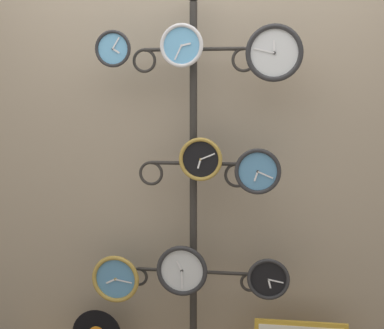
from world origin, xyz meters
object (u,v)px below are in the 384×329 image
object	(u,v)px
clock_middle_center	(201,159)
clock_bottom_right	(268,279)
clock_middle_right	(258,171)
clock_top_center	(182,46)
clock_top_right	(274,53)
clock_bottom_center	(182,270)
clock_bottom_left	(116,279)
clock_top_left	(113,49)
display_stand	(193,234)

from	to	relation	value
clock_middle_center	clock_bottom_right	world-z (taller)	clock_middle_center
clock_middle_right	clock_top_center	bearing A→B (deg)	175.59
clock_top_right	clock_bottom_center	xyz separation A→B (m)	(-0.46, -0.03, -1.12)
clock_top_center	clock_bottom_center	distance (m)	1.17
clock_bottom_left	clock_bottom_right	bearing A→B (deg)	-1.01
clock_middle_right	clock_bottom_left	size ratio (longest dim) A/B	0.89
clock_middle_right	clock_bottom_center	bearing A→B (deg)	-179.62
clock_middle_right	clock_bottom_right	xyz separation A→B (m)	(0.06, 0.01, -0.56)
clock_top_right	clock_bottom_right	world-z (taller)	clock_top_right
clock_bottom_right	clock_bottom_left	bearing A→B (deg)	178.99
clock_top_right	clock_middle_center	bearing A→B (deg)	177.66
clock_top_right	clock_bottom_right	xyz separation A→B (m)	(-0.01, -0.01, -1.15)
clock_middle_right	clock_bottom_left	distance (m)	0.97
clock_top_center	clock_middle_right	world-z (taller)	clock_top_center
clock_top_left	clock_bottom_center	world-z (taller)	clock_top_left
clock_middle_right	clock_bottom_center	distance (m)	0.66
clock_middle_center	clock_bottom_center	bearing A→B (deg)	-156.60
display_stand	clock_bottom_right	world-z (taller)	display_stand
clock_top_left	clock_top_center	size ratio (longest dim) A/B	0.86
display_stand	clock_bottom_left	bearing A→B (deg)	-168.15
clock_bottom_left	clock_bottom_center	xyz separation A→B (m)	(0.37, -0.03, 0.07)
clock_top_left	display_stand	bearing A→B (deg)	11.34
clock_middle_right	clock_bottom_center	xyz separation A→B (m)	(-0.39, -0.00, -0.54)
clock_top_left	clock_bottom_right	world-z (taller)	clock_top_left
clock_bottom_left	clock_top_center	bearing A→B (deg)	0.92
clock_top_left	clock_top_right	bearing A→B (deg)	-0.51
clock_top_right	clock_middle_center	xyz separation A→B (m)	(-0.37, 0.02, -0.54)
clock_top_left	clock_middle_center	world-z (taller)	clock_top_left
clock_middle_center	clock_bottom_left	size ratio (longest dim) A/B	0.86
clock_top_left	clock_bottom_left	size ratio (longest dim) A/B	0.72
display_stand	clock_bottom_center	size ratio (longest dim) A/B	7.64
clock_middle_center	clock_middle_right	bearing A→B (deg)	-7.25
display_stand	clock_top_right	distance (m)	1.05
clock_top_center	clock_bottom_right	bearing A→B (deg)	-2.56
clock_bottom_left	clock_top_left	bearing A→B (deg)	34.33
clock_bottom_right	clock_bottom_center	bearing A→B (deg)	-178.41
clock_middle_right	clock_top_left	bearing A→B (deg)	177.72
clock_middle_center	clock_bottom_left	xyz separation A→B (m)	(-0.46, -0.01, -0.66)
display_stand	clock_bottom_right	bearing A→B (deg)	-13.95
clock_top_center	clock_top_right	distance (m)	0.47
clock_bottom_left	clock_bottom_center	distance (m)	0.38
clock_middle_center	clock_bottom_left	bearing A→B (deg)	-178.37
clock_middle_right	clock_bottom_right	distance (m)	0.57
clock_middle_right	display_stand	bearing A→B (deg)	162.11
clock_top_right	clock_middle_center	size ratio (longest dim) A/B	1.25
clock_middle_right	clock_middle_center	bearing A→B (deg)	172.75
display_stand	clock_top_right	xyz separation A→B (m)	(0.42, -0.09, 0.96)
display_stand	clock_bottom_right	xyz separation A→B (m)	(0.41, -0.10, -0.19)
clock_top_left	clock_middle_right	size ratio (longest dim) A/B	0.81
clock_top_right	clock_middle_right	size ratio (longest dim) A/B	1.21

